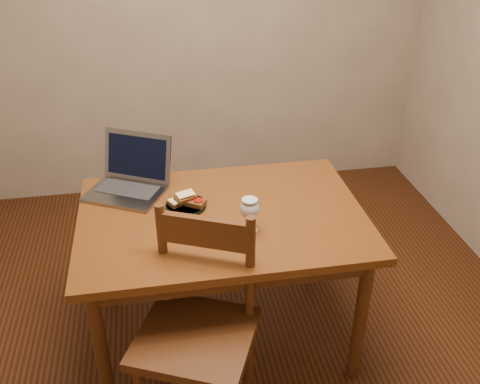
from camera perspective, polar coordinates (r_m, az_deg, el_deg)
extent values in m
cube|color=black|center=(2.94, -0.16, -14.37)|extent=(3.20, 3.20, 0.02)
cube|color=gray|center=(3.76, -4.61, 18.66)|extent=(3.20, 0.02, 2.60)
cube|color=#4D290C|center=(2.45, -1.92, -2.78)|extent=(1.30, 0.90, 0.04)
cylinder|color=#3F1E0D|center=(2.41, -14.53, -16.24)|extent=(0.06, 0.06, 0.70)
cylinder|color=#3F1E0D|center=(2.53, 12.73, -13.07)|extent=(0.06, 0.06, 0.70)
cylinder|color=#3F1E0D|center=(2.97, -13.88, -5.87)|extent=(0.06, 0.06, 0.70)
cylinder|color=#3F1E0D|center=(3.07, 7.79, -3.80)|extent=(0.06, 0.06, 0.70)
cube|color=#3F1E0D|center=(2.24, -4.79, -15.25)|extent=(0.59, 0.58, 0.04)
cube|color=#3F1E0D|center=(2.10, -3.77, -4.28)|extent=(0.35, 0.18, 0.13)
cylinder|color=black|center=(2.50, -5.78, -1.44)|extent=(0.19, 0.19, 0.02)
cube|color=slate|center=(2.64, -12.20, -0.18)|extent=(0.43, 0.38, 0.02)
cube|color=slate|center=(2.70, -10.89, 3.80)|extent=(0.35, 0.23, 0.24)
cube|color=black|center=(2.70, -10.89, 3.80)|extent=(0.30, 0.19, 0.20)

